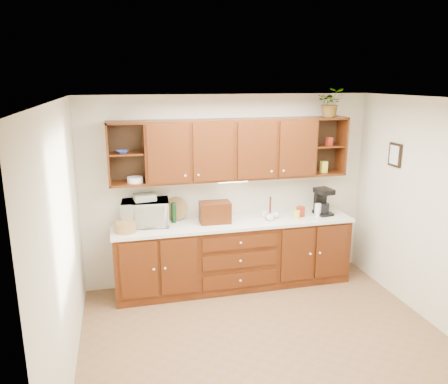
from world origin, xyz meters
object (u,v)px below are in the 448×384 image
microwave (145,213)px  coffee_maker (323,202)px  bread_box (215,212)px  potted_plant (331,103)px

microwave → coffee_maker: 2.46m
microwave → bread_box: size_ratio=1.50×
bread_box → microwave: bearing=174.6°
microwave → bread_box: bearing=-2.2°
bread_box → coffee_maker: (1.56, 0.01, 0.04)m
microwave → potted_plant: bearing=3.9°
coffee_maker → microwave: bearing=169.8°
coffee_maker → potted_plant: potted_plant is taller
potted_plant → bread_box: bearing=-177.8°
coffee_maker → potted_plant: size_ratio=0.98×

